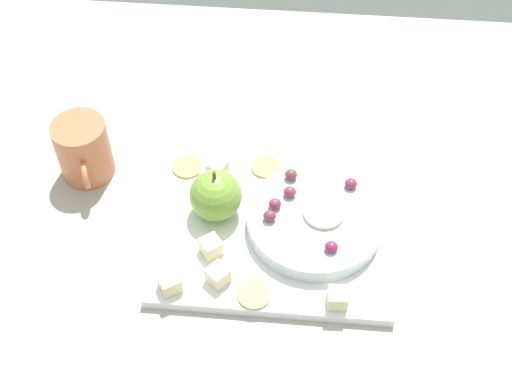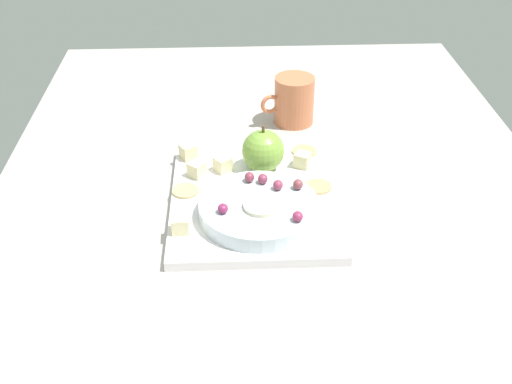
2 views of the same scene
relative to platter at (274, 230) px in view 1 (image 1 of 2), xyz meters
The scene contains 21 objects.
table 4.98cm from the platter, 63.75° to the left, with size 146.37×97.04×3.67cm, color #AEA8A2.
platter is the anchor object (origin of this frame).
serving_dish 5.95cm from the platter, ahead, with size 18.86×18.86×2.53cm, color silver.
apple_whole 9.70cm from the platter, 166.83° to the left, with size 7.38×7.38×7.38cm, color #7BA73D.
apple_stem 12.29cm from the platter, 166.83° to the left, with size 0.50×0.50×1.20cm, color brown.
cheese_cube_0 14.76cm from the platter, 52.17° to the right, with size 2.57×2.57×2.57cm, color beige.
cheese_cube_1 11.82cm from the platter, 125.34° to the right, with size 2.57×2.57×2.57cm, color beige.
cheese_cube_2 12.91cm from the platter, 135.43° to the left, with size 2.57×2.57×2.57cm, color beige.
cheese_cube_3 9.89cm from the platter, 148.43° to the right, with size 2.57×2.57×2.57cm, color beige.
cheese_cube_4 17.18cm from the platter, 138.74° to the right, with size 2.57×2.57×2.57cm, color beige.
cracker_0 11.17cm from the platter, 100.68° to the left, with size 4.49×4.49×0.40cm, color tan.
cracker_1 17.00cm from the platter, 144.52° to the left, with size 4.49×4.49×0.40cm, color tan.
cracker_2 11.48cm from the platter, 99.11° to the right, with size 4.49×4.49×0.40cm, color tan.
grape_0 10.18cm from the platter, 32.52° to the right, with size 1.77×1.60×1.47cm, color #8B2958.
grape_1 4.39cm from the platter, 92.64° to the left, with size 1.77×1.60×1.60cm, color #8C3653.
grape_2 12.74cm from the platter, 30.29° to the left, with size 1.77×1.60×1.51cm, color #952D55.
grape_3 8.30cm from the platter, 76.93° to the left, with size 1.77×1.60×1.64cm, color brown.
grape_4 4.27cm from the platter, 132.41° to the right, with size 1.77×1.60×1.64cm, color #893548.
grape_5 6.13cm from the platter, 59.60° to the left, with size 1.77×1.60×1.59cm, color #913652.
apple_slice_0 7.72cm from the platter, ahead, with size 5.74×5.74×0.60cm, color beige.
cup 30.68cm from the platter, 162.34° to the left, with size 7.94×10.92×9.67cm.
Camera 1 is at (0.57, -61.09, 83.23)cm, focal length 48.25 mm.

